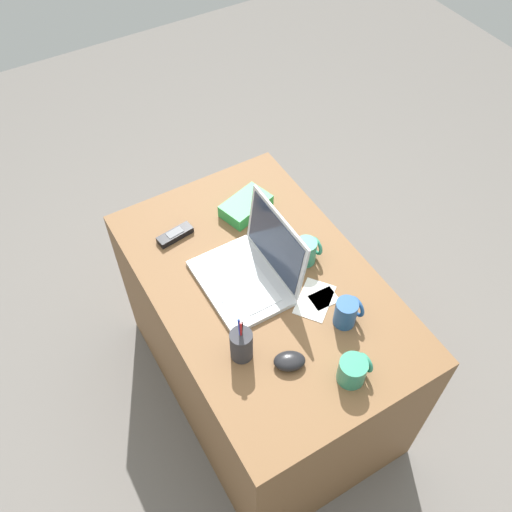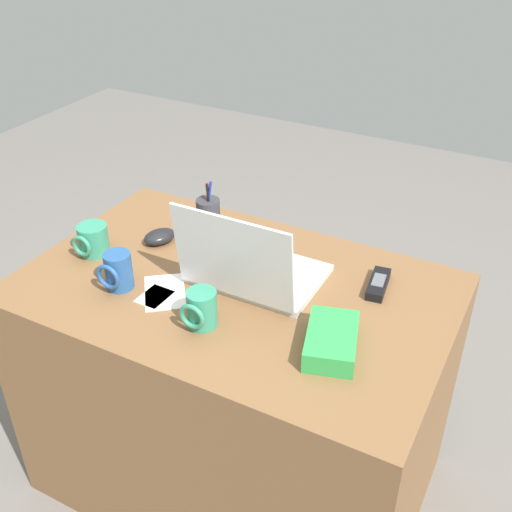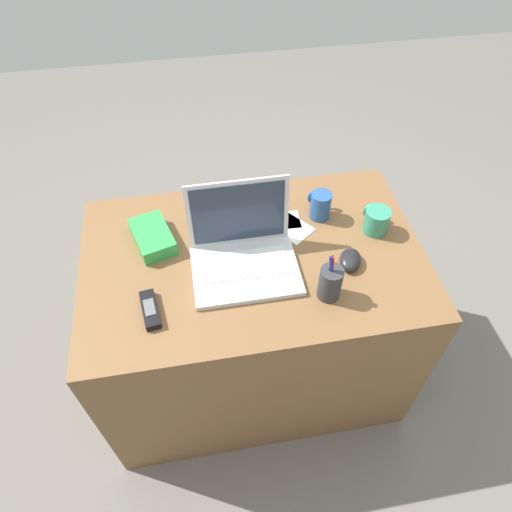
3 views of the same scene
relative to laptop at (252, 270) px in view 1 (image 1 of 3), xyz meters
The scene contains 12 objects.
ground_plane 0.80m from the laptop, 36.03° to the left, with size 6.00×6.00×0.00m, color slate.
desk 0.43m from the laptop, 36.03° to the left, with size 1.12×0.72×0.75m, color brown.
laptop is the anchor object (origin of this frame).
computer_mouse 0.34m from the laptop, 10.79° to the right, with size 0.07×0.10×0.04m, color black.
coffee_mug_white 0.20m from the laptop, 83.28° to the left, with size 0.07×0.09×0.09m.
coffee_mug_tall 0.34m from the laptop, 30.14° to the left, with size 0.07×0.08×0.10m.
coffee_mug_spare 0.47m from the laptop, ahead, with size 0.08×0.10×0.09m.
cordless_phone 0.33m from the laptop, 154.46° to the right, with size 0.06×0.14×0.03m.
pen_holder 0.29m from the laptop, 36.23° to the right, with size 0.07×0.07×0.18m.
snack_bag 0.32m from the laptop, 153.75° to the left, with size 0.11×0.18×0.05m, color green.
paper_note_near_laptop 0.23m from the laptop, 36.79° to the left, with size 0.10×0.16×0.00m, color white.
paper_note_left 0.26m from the laptop, 40.53° to the left, with size 0.07×0.09×0.00m, color white.
Camera 1 is at (0.95, -0.59, 2.28)m, focal length 39.40 mm.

